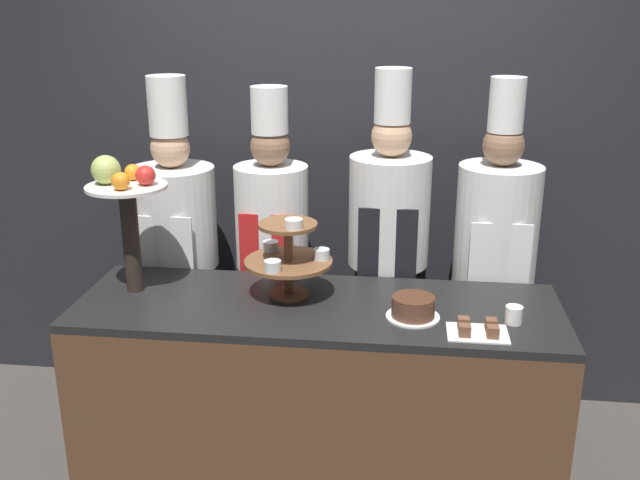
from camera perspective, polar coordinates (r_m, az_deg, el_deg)
name	(u,v)px	position (r m, az deg, el deg)	size (l,w,h in m)	color
wall_back	(339,146)	(3.76, 1.56, 7.54)	(10.00, 0.06, 2.80)	#232328
buffet_counter	(317,399)	(3.21, -0.22, -12.60)	(2.04, 0.67, 0.91)	brown
tiered_stand	(289,255)	(3.01, -2.53, -1.22)	(0.38, 0.38, 0.37)	brown
fruit_pedestal	(124,199)	(3.12, -15.38, 3.20)	(0.34, 0.34, 0.60)	#2D231E
cake_round	(413,308)	(2.88, 7.46, -5.40)	(0.22, 0.22, 0.09)	white
cup_white	(514,315)	(2.92, 15.25, -5.80)	(0.07, 0.07, 0.07)	white
cake_square_tray	(478,330)	(2.80, 12.51, -7.02)	(0.23, 0.17, 0.05)	white
chef_left	(177,246)	(3.66, -11.39, -0.47)	(0.41, 0.41, 1.79)	black
chef_center_left	(272,247)	(3.54, -3.83, -0.56)	(0.36, 0.36, 1.75)	black
chef_center_right	(388,246)	(3.47, 5.47, -0.45)	(0.39, 0.39, 1.84)	#38332D
chef_right	(494,256)	(3.51, 13.77, -1.24)	(0.39, 0.39, 1.80)	#38332D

